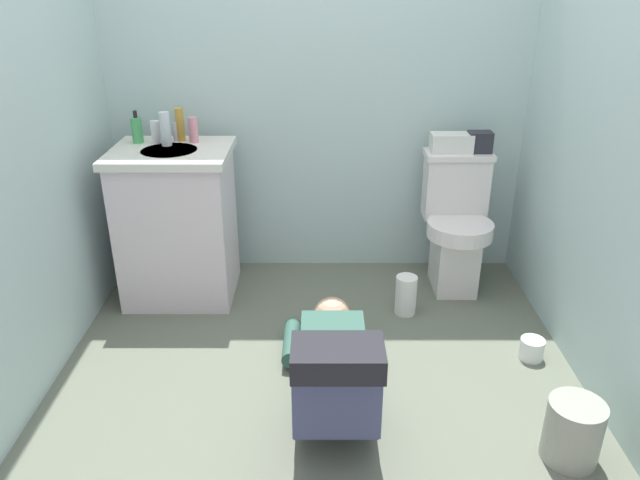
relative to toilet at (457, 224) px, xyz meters
The scene contains 18 objects.
ground_plane 1.10m from the toilet, 137.74° to the right, with size 2.80×2.90×0.04m, color #5E6555.
wall_back 1.17m from the toilet, 158.32° to the left, with size 2.46×0.08×2.40m, color #ACC7C2.
wall_left 2.23m from the toilet, 160.51° to the right, with size 0.08×1.90×2.40m, color #ACC7C2.
wall_right 1.16m from the toilet, 58.03° to the right, with size 0.08×1.90×2.40m, color #ACC7C2.
toilet is the anchor object (origin of this frame).
vanity_cabinet 1.50m from the toilet, behind, with size 0.60×0.52×0.82m.
faucet 1.58m from the toilet, behind, with size 0.02×0.02×0.10m, color silver.
person_plumber 1.25m from the toilet, 124.07° to the right, with size 0.39×1.06×0.52m.
tissue_box 0.44m from the toilet, 116.43° to the left, with size 0.22×0.11×0.10m, color silver.
toiletry_bag 0.46m from the toilet, 40.77° to the left, with size 0.12×0.09×0.11m, color #26262D.
soap_dispenser 1.77m from the toilet, behind, with size 0.06×0.06×0.17m.
bottle_white 1.67m from the toilet, behind, with size 0.05×0.05×0.12m, color silver.
bottle_clear 1.62m from the toilet, behind, with size 0.05×0.05×0.17m, color silver.
bottle_amber 1.57m from the toilet, behind, with size 0.05×0.05×0.17m, color gold.
bottle_pink 1.49m from the toilet, behind, with size 0.05×0.05×0.13m, color pink.
trash_can 1.37m from the toilet, 82.76° to the right, with size 0.20×0.20×0.24m, color gray.
paper_towel_roll 0.51m from the toilet, 133.20° to the right, with size 0.11×0.11×0.21m, color white.
toilet_paper_roll 0.82m from the toilet, 72.32° to the right, with size 0.11×0.11×0.10m, color white.
Camera 1 is at (0.01, -2.34, 1.65)m, focal length 33.72 mm.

